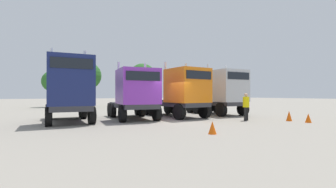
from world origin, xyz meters
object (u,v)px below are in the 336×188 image
semi_truck_orange (182,92)px  semi_truck_navy (70,89)px  semi_truck_purple (135,93)px  traffic_cone_mid (289,116)px  traffic_cone_near (212,128)px  traffic_cone_far (308,118)px  semi_truck_silver (223,92)px  visitor_in_hivis (246,105)px

semi_truck_orange → semi_truck_navy: bearing=-95.2°
semi_truck_purple → semi_truck_orange: 3.57m
semi_truck_navy → traffic_cone_mid: (12.49, -5.16, -1.65)m
semi_truck_purple → traffic_cone_near: bearing=12.4°
traffic_cone_near → traffic_cone_far: (7.72, 0.71, 0.00)m
semi_truck_navy → traffic_cone_mid: bearing=68.9°
traffic_cone_mid → semi_truck_silver: bearing=97.3°
visitor_in_hivis → traffic_cone_near: 6.30m
semi_truck_navy → visitor_in_hivis: 10.95m
traffic_cone_mid → traffic_cone_far: bearing=-80.3°
semi_truck_silver → traffic_cone_mid: (0.70, -5.44, -1.58)m
semi_truck_purple → traffic_cone_mid: bearing=63.4°
semi_truck_purple → visitor_in_hivis: 7.27m
semi_truck_purple → traffic_cone_far: semi_truck_purple is taller
traffic_cone_near → traffic_cone_far: 7.76m
semi_truck_purple → semi_truck_silver: 7.71m
semi_truck_orange → semi_truck_silver: size_ratio=1.09×
visitor_in_hivis → traffic_cone_far: bearing=-159.0°
semi_truck_navy → semi_truck_purple: (4.08, 0.06, -0.22)m
semi_truck_silver → semi_truck_purple: bearing=-87.3°
semi_truck_purple → traffic_cone_near: (0.88, -7.06, -1.49)m
traffic_cone_far → semi_truck_navy: bearing=153.6°
semi_truck_silver → traffic_cone_far: (0.89, -6.57, -1.63)m
visitor_in_hivis → traffic_cone_near: (-5.31, -3.31, -0.75)m
traffic_cone_mid → semi_truck_navy: bearing=157.6°
semi_truck_navy → semi_truck_orange: semi_truck_navy is taller
traffic_cone_near → semi_truck_navy: bearing=125.3°
semi_truck_navy → traffic_cone_mid: 13.61m
visitor_in_hivis → semi_truck_navy: bearing=48.3°
semi_truck_orange → traffic_cone_mid: 7.19m
semi_truck_orange → traffic_cone_far: 8.16m
semi_truck_silver → traffic_cone_mid: 5.70m
semi_truck_navy → semi_truck_silver: bearing=92.7°
semi_truck_navy → traffic_cone_far: (12.68, -6.29, -1.71)m
semi_truck_navy → semi_truck_orange: 7.65m
visitor_in_hivis → traffic_cone_near: bearing=100.0°
semi_truck_purple → traffic_cone_mid: size_ratio=9.02×
semi_truck_silver → traffic_cone_near: (-6.83, -7.28, -1.63)m
traffic_cone_mid → semi_truck_orange: bearing=133.6°
semi_truck_orange → traffic_cone_far: semi_truck_orange is taller
semi_truck_orange → traffic_cone_mid: semi_truck_orange is taller
semi_truck_navy → semi_truck_silver: 11.79m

